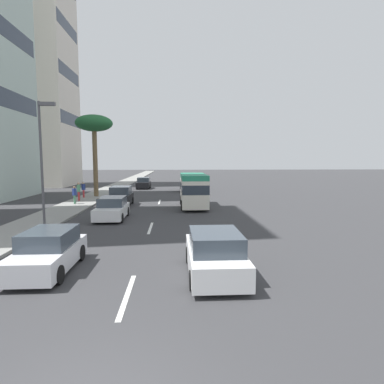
{
  "coord_description": "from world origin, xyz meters",
  "views": [
    {
      "loc": [
        -4.5,
        -1.44,
        4.09
      ],
      "look_at": [
        17.47,
        -2.71,
        1.84
      ],
      "focal_mm": 29.19,
      "sensor_mm": 36.0,
      "label": 1
    }
  ],
  "objects_px": {
    "van_sixth": "(188,181)",
    "pedestrian_mid_block": "(79,190)",
    "minibus_second": "(193,189)",
    "car_seventh": "(121,197)",
    "palm_tree": "(94,126)",
    "car_fourth": "(112,209)",
    "car_third": "(215,254)",
    "car_fifth": "(144,183)",
    "car_lead": "(48,252)",
    "pedestrian_by_tree": "(74,194)",
    "pedestrian_near_lamp": "(84,189)",
    "street_lamp": "(43,151)"
  },
  "relations": [
    {
      "from": "car_fifth",
      "to": "pedestrian_mid_block",
      "type": "xyz_separation_m",
      "value": [
        -14.66,
        4.88,
        0.4
      ]
    },
    {
      "from": "car_third",
      "to": "van_sixth",
      "type": "bearing_deg",
      "value": -0.78
    },
    {
      "from": "van_sixth",
      "to": "palm_tree",
      "type": "distance_m",
      "value": 14.02
    },
    {
      "from": "car_seventh",
      "to": "pedestrian_by_tree",
      "type": "distance_m",
      "value": 4.19
    },
    {
      "from": "minibus_second",
      "to": "pedestrian_near_lamp",
      "type": "relative_size",
      "value": 3.88
    },
    {
      "from": "van_sixth",
      "to": "minibus_second",
      "type": "bearing_deg",
      "value": 179.33
    },
    {
      "from": "car_fourth",
      "to": "car_third",
      "type": "bearing_deg",
      "value": 27.52
    },
    {
      "from": "car_seventh",
      "to": "palm_tree",
      "type": "xyz_separation_m",
      "value": [
        6.28,
        3.74,
        7.01
      ]
    },
    {
      "from": "car_lead",
      "to": "car_fourth",
      "type": "height_order",
      "value": "same"
    },
    {
      "from": "pedestrian_mid_block",
      "to": "pedestrian_by_tree",
      "type": "height_order",
      "value": "pedestrian_mid_block"
    },
    {
      "from": "car_third",
      "to": "street_lamp",
      "type": "height_order",
      "value": "street_lamp"
    },
    {
      "from": "minibus_second",
      "to": "car_fifth",
      "type": "xyz_separation_m",
      "value": [
        18.52,
        6.1,
        -0.83
      ]
    },
    {
      "from": "van_sixth",
      "to": "palm_tree",
      "type": "bearing_deg",
      "value": 122.77
    },
    {
      "from": "pedestrian_near_lamp",
      "to": "pedestrian_by_tree",
      "type": "bearing_deg",
      "value": -134.22
    },
    {
      "from": "car_fifth",
      "to": "pedestrian_near_lamp",
      "type": "distance_m",
      "value": 13.07
    },
    {
      "from": "car_third",
      "to": "car_seventh",
      "type": "relative_size",
      "value": 1.04
    },
    {
      "from": "car_fifth",
      "to": "pedestrian_mid_block",
      "type": "bearing_deg",
      "value": -18.4
    },
    {
      "from": "car_fourth",
      "to": "pedestrian_near_lamp",
      "type": "distance_m",
      "value": 12.86
    },
    {
      "from": "car_seventh",
      "to": "street_lamp",
      "type": "xyz_separation_m",
      "value": [
        -10.0,
        2.65,
        3.78
      ]
    },
    {
      "from": "car_third",
      "to": "pedestrian_mid_block",
      "type": "relative_size",
      "value": 2.39
    },
    {
      "from": "car_fifth",
      "to": "pedestrian_by_tree",
      "type": "xyz_separation_m",
      "value": [
        -16.85,
        4.61,
        0.27
      ]
    },
    {
      "from": "car_fourth",
      "to": "car_fifth",
      "type": "bearing_deg",
      "value": -179.77
    },
    {
      "from": "pedestrian_near_lamp",
      "to": "palm_tree",
      "type": "bearing_deg",
      "value": -0.69
    },
    {
      "from": "car_seventh",
      "to": "pedestrian_near_lamp",
      "type": "xyz_separation_m",
      "value": [
        5.07,
        4.75,
        0.25
      ]
    },
    {
      "from": "van_sixth",
      "to": "street_lamp",
      "type": "relative_size",
      "value": 0.66
    },
    {
      "from": "car_seventh",
      "to": "pedestrian_by_tree",
      "type": "relative_size",
      "value": 2.59
    },
    {
      "from": "car_seventh",
      "to": "car_fourth",
      "type": "bearing_deg",
      "value": 4.48
    },
    {
      "from": "car_seventh",
      "to": "palm_tree",
      "type": "relative_size",
      "value": 0.47
    },
    {
      "from": "pedestrian_near_lamp",
      "to": "street_lamp",
      "type": "relative_size",
      "value": 0.23
    },
    {
      "from": "car_fourth",
      "to": "palm_tree",
      "type": "bearing_deg",
      "value": -161.79
    },
    {
      "from": "car_third",
      "to": "street_lamp",
      "type": "distance_m",
      "value": 12.4
    },
    {
      "from": "car_fifth",
      "to": "palm_tree",
      "type": "bearing_deg",
      "value": -21.13
    },
    {
      "from": "minibus_second",
      "to": "car_seventh",
      "type": "relative_size",
      "value": 1.54
    },
    {
      "from": "car_fourth",
      "to": "pedestrian_near_lamp",
      "type": "relative_size",
      "value": 2.56
    },
    {
      "from": "car_lead",
      "to": "van_sixth",
      "type": "relative_size",
      "value": 0.83
    },
    {
      "from": "car_fifth",
      "to": "palm_tree",
      "type": "distance_m",
      "value": 13.54
    },
    {
      "from": "car_fifth",
      "to": "palm_tree",
      "type": "height_order",
      "value": "palm_tree"
    },
    {
      "from": "car_third",
      "to": "palm_tree",
      "type": "height_order",
      "value": "palm_tree"
    },
    {
      "from": "car_third",
      "to": "palm_tree",
      "type": "bearing_deg",
      "value": 22.66
    },
    {
      "from": "car_lead",
      "to": "palm_tree",
      "type": "bearing_deg",
      "value": -170.38
    },
    {
      "from": "van_sixth",
      "to": "pedestrian_mid_block",
      "type": "relative_size",
      "value": 2.66
    },
    {
      "from": "car_lead",
      "to": "car_fourth",
      "type": "relative_size",
      "value": 0.95
    },
    {
      "from": "car_fifth",
      "to": "pedestrian_by_tree",
      "type": "distance_m",
      "value": 17.47
    },
    {
      "from": "pedestrian_mid_block",
      "to": "palm_tree",
      "type": "distance_m",
      "value": 7.74
    },
    {
      "from": "car_seventh",
      "to": "street_lamp",
      "type": "relative_size",
      "value": 0.57
    },
    {
      "from": "car_seventh",
      "to": "car_third",
      "type": "bearing_deg",
      "value": 19.53
    },
    {
      "from": "minibus_second",
      "to": "car_seventh",
      "type": "xyz_separation_m",
      "value": [
        1.46,
        6.53,
        -0.78
      ]
    },
    {
      "from": "car_lead",
      "to": "pedestrian_mid_block",
      "type": "relative_size",
      "value": 2.22
    },
    {
      "from": "pedestrian_near_lamp",
      "to": "palm_tree",
      "type": "distance_m",
      "value": 6.94
    },
    {
      "from": "street_lamp",
      "to": "pedestrian_near_lamp",
      "type": "bearing_deg",
      "value": 7.92
    }
  ]
}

